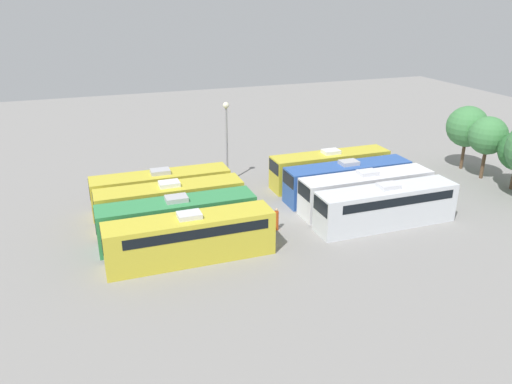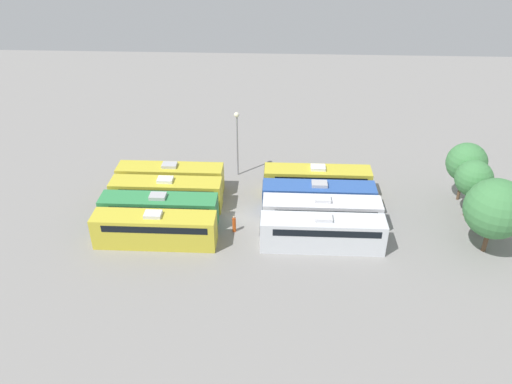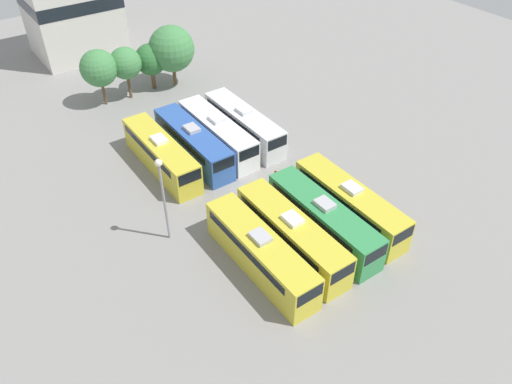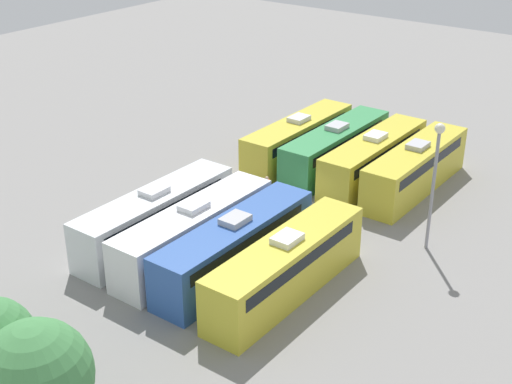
{
  "view_description": "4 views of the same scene",
  "coord_description": "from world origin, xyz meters",
  "px_view_note": "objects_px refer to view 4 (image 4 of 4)",
  "views": [
    {
      "loc": [
        35.42,
        -13.99,
        17.34
      ],
      "look_at": [
        -0.21,
        -1.21,
        2.27
      ],
      "focal_mm": 35.0,
      "sensor_mm": 36.0,
      "label": 1
    },
    {
      "loc": [
        42.88,
        3.61,
        29.49
      ],
      "look_at": [
        -0.27,
        1.54,
        2.94
      ],
      "focal_mm": 35.0,
      "sensor_mm": 36.0,
      "label": 2
    },
    {
      "loc": [
        -20.32,
        -29.78,
        29.29
      ],
      "look_at": [
        -0.66,
        -1.79,
        1.5
      ],
      "focal_mm": 35.0,
      "sensor_mm": 36.0,
      "label": 3
    },
    {
      "loc": [
        -23.15,
        35.16,
        21.59
      ],
      "look_at": [
        1.62,
        1.97,
        1.87
      ],
      "focal_mm": 50.0,
      "sensor_mm": 36.0,
      "label": 4
    }
  ],
  "objects_px": {
    "bus_7": "(155,215)",
    "bus_4": "(286,265)",
    "bus_5": "(235,245)",
    "bus_6": "(194,231)",
    "bus_3": "(298,139)",
    "worker_person": "(267,189)",
    "light_pole": "(435,166)",
    "bus_2": "(336,147)",
    "tree_0": "(36,376)",
    "bus_1": "(374,157)",
    "bus_0": "(415,167)"
  },
  "relations": [
    {
      "from": "light_pole",
      "to": "bus_2",
      "type": "bearing_deg",
      "value": -33.36
    },
    {
      "from": "bus_3",
      "to": "light_pole",
      "type": "relative_size",
      "value": 1.47
    },
    {
      "from": "light_pole",
      "to": "bus_0",
      "type": "bearing_deg",
      "value": -59.24
    },
    {
      "from": "bus_1",
      "to": "bus_3",
      "type": "distance_m",
      "value": 6.45
    },
    {
      "from": "bus_0",
      "to": "bus_7",
      "type": "relative_size",
      "value": 1.0
    },
    {
      "from": "bus_4",
      "to": "light_pole",
      "type": "distance_m",
      "value": 10.64
    },
    {
      "from": "bus_0",
      "to": "bus_7",
      "type": "distance_m",
      "value": 18.76
    },
    {
      "from": "bus_6",
      "to": "bus_3",
      "type": "bearing_deg",
      "value": -77.92
    },
    {
      "from": "bus_7",
      "to": "bus_0",
      "type": "bearing_deg",
      "value": -120.2
    },
    {
      "from": "worker_person",
      "to": "bus_1",
      "type": "bearing_deg",
      "value": -118.77
    },
    {
      "from": "bus_1",
      "to": "bus_2",
      "type": "relative_size",
      "value": 1.0
    },
    {
      "from": "bus_4",
      "to": "worker_person",
      "type": "distance_m",
      "value": 11.47
    },
    {
      "from": "bus_2",
      "to": "bus_5",
      "type": "height_order",
      "value": "same"
    },
    {
      "from": "bus_1",
      "to": "light_pole",
      "type": "relative_size",
      "value": 1.47
    },
    {
      "from": "bus_2",
      "to": "bus_0",
      "type": "bearing_deg",
      "value": -179.11
    },
    {
      "from": "bus_0",
      "to": "bus_1",
      "type": "distance_m",
      "value": 3.19
    },
    {
      "from": "bus_3",
      "to": "tree_0",
      "type": "xyz_separation_m",
      "value": [
        -9.51,
        31.44,
        2.81
      ]
    },
    {
      "from": "light_pole",
      "to": "bus_3",
      "type": "bearing_deg",
      "value": -26.02
    },
    {
      "from": "bus_4",
      "to": "worker_person",
      "type": "relative_size",
      "value": 6.4
    },
    {
      "from": "bus_0",
      "to": "light_pole",
      "type": "relative_size",
      "value": 1.47
    },
    {
      "from": "worker_person",
      "to": "tree_0",
      "type": "relative_size",
      "value": 0.27
    },
    {
      "from": "bus_3",
      "to": "worker_person",
      "type": "distance_m",
      "value": 7.73
    },
    {
      "from": "bus_6",
      "to": "worker_person",
      "type": "relative_size",
      "value": 6.4
    },
    {
      "from": "bus_7",
      "to": "light_pole",
      "type": "distance_m",
      "value": 16.82
    },
    {
      "from": "bus_5",
      "to": "bus_6",
      "type": "xyz_separation_m",
      "value": [
        2.92,
        0.13,
        0.0
      ]
    },
    {
      "from": "light_pole",
      "to": "tree_0",
      "type": "relative_size",
      "value": 1.19
    },
    {
      "from": "bus_2",
      "to": "bus_1",
      "type": "bearing_deg",
      "value": 178.7
    },
    {
      "from": "bus_7",
      "to": "bus_4",
      "type": "bearing_deg",
      "value": 179.68
    },
    {
      "from": "bus_5",
      "to": "bus_6",
      "type": "bearing_deg",
      "value": 2.55
    },
    {
      "from": "bus_2",
      "to": "bus_7",
      "type": "distance_m",
      "value": 16.4
    },
    {
      "from": "bus_4",
      "to": "bus_1",
      "type": "bearing_deg",
      "value": -78.07
    },
    {
      "from": "bus_0",
      "to": "bus_3",
      "type": "bearing_deg",
      "value": 2.05
    },
    {
      "from": "bus_7",
      "to": "light_pole",
      "type": "xyz_separation_m",
      "value": [
        -13.67,
        -9.11,
        3.64
      ]
    },
    {
      "from": "bus_2",
      "to": "tree_0",
      "type": "relative_size",
      "value": 1.75
    },
    {
      "from": "bus_6",
      "to": "tree_0",
      "type": "height_order",
      "value": "tree_0"
    },
    {
      "from": "bus_3",
      "to": "bus_4",
      "type": "xyz_separation_m",
      "value": [
        -9.85,
        15.93,
        0.0
      ]
    },
    {
      "from": "bus_0",
      "to": "bus_5",
      "type": "xyz_separation_m",
      "value": [
        3.29,
        16.21,
        0.0
      ]
    },
    {
      "from": "bus_1",
      "to": "bus_6",
      "type": "distance_m",
      "value": 16.45
    },
    {
      "from": "bus_0",
      "to": "bus_2",
      "type": "bearing_deg",
      "value": 0.89
    },
    {
      "from": "tree_0",
      "to": "bus_1",
      "type": "bearing_deg",
      "value": -84.46
    },
    {
      "from": "bus_7",
      "to": "bus_5",
      "type": "bearing_deg",
      "value": -179.96
    },
    {
      "from": "bus_4",
      "to": "worker_person",
      "type": "bearing_deg",
      "value": -48.93
    },
    {
      "from": "bus_3",
      "to": "bus_5",
      "type": "height_order",
      "value": "same"
    },
    {
      "from": "bus_0",
      "to": "bus_2",
      "type": "distance_m",
      "value": 6.42
    },
    {
      "from": "bus_5",
      "to": "bus_1",
      "type": "bearing_deg",
      "value": -90.37
    },
    {
      "from": "bus_6",
      "to": "bus_5",
      "type": "bearing_deg",
      "value": -177.45
    },
    {
      "from": "worker_person",
      "to": "bus_7",
      "type": "bearing_deg",
      "value": 75.91
    },
    {
      "from": "bus_2",
      "to": "bus_7",
      "type": "height_order",
      "value": "same"
    },
    {
      "from": "bus_5",
      "to": "tree_0",
      "type": "relative_size",
      "value": 1.75
    },
    {
      "from": "bus_0",
      "to": "bus_4",
      "type": "height_order",
      "value": "same"
    }
  ]
}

